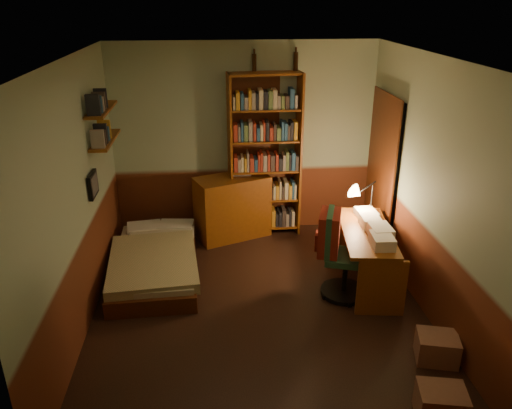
{
  "coord_description": "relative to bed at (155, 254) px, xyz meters",
  "views": [
    {
      "loc": [
        -0.44,
        -4.52,
        3.13
      ],
      "look_at": [
        0.0,
        0.25,
        1.1
      ],
      "focal_mm": 35.0,
      "sensor_mm": 36.0,
      "label": 1
    }
  ],
  "objects": [
    {
      "name": "floor",
      "position": [
        1.17,
        -0.82,
        -0.27
      ],
      "size": [
        3.5,
        4.0,
        0.02
      ],
      "primitive_type": "cube",
      "color": "black",
      "rests_on": "ground"
    },
    {
      "name": "ceiling",
      "position": [
        1.17,
        -0.82,
        2.35
      ],
      "size": [
        3.5,
        4.0,
        0.02
      ],
      "primitive_type": "cube",
      "color": "silver",
      "rests_on": "wall_back"
    },
    {
      "name": "wall_back",
      "position": [
        1.17,
        1.19,
        1.04
      ],
      "size": [
        3.5,
        0.02,
        2.6
      ],
      "primitive_type": "cube",
      "color": "#90A381",
      "rests_on": "ground"
    },
    {
      "name": "wall_left",
      "position": [
        -0.59,
        -0.82,
        1.04
      ],
      "size": [
        0.02,
        4.0,
        2.6
      ],
      "primitive_type": "cube",
      "color": "#90A381",
      "rests_on": "ground"
    },
    {
      "name": "wall_right",
      "position": [
        2.93,
        -0.82,
        1.04
      ],
      "size": [
        0.02,
        4.0,
        2.6
      ],
      "primitive_type": "cube",
      "color": "#90A381",
      "rests_on": "ground"
    },
    {
      "name": "wall_front",
      "position": [
        1.17,
        -2.83,
        1.04
      ],
      "size": [
        3.5,
        0.02,
        2.6
      ],
      "primitive_type": "cube",
      "color": "#90A381",
      "rests_on": "ground"
    },
    {
      "name": "doorway",
      "position": [
        2.89,
        0.48,
        0.74
      ],
      "size": [
        0.06,
        0.9,
        2.0
      ],
      "primitive_type": "cube",
      "color": "black",
      "rests_on": "ground"
    },
    {
      "name": "door_trim",
      "position": [
        2.85,
        0.48,
        0.74
      ],
      "size": [
        0.02,
        0.98,
        2.08
      ],
      "primitive_type": "cube",
      "color": "#401C0B",
      "rests_on": "ground"
    },
    {
      "name": "bed",
      "position": [
        0.0,
        0.0,
        0.0
      ],
      "size": [
        1.01,
        1.8,
        0.52
      ],
      "primitive_type": "cube",
      "rotation": [
        0.0,
        0.0,
        0.04
      ],
      "color": "#8A9059",
      "rests_on": "ground"
    },
    {
      "name": "dresser",
      "position": [
        0.98,
        0.95,
        0.17
      ],
      "size": [
        1.08,
        0.81,
        0.86
      ],
      "primitive_type": "cube",
      "rotation": [
        0.0,
        0.0,
        0.38
      ],
      "color": "brown",
      "rests_on": "ground"
    },
    {
      "name": "mini_stereo",
      "position": [
        1.12,
        1.07,
        0.67
      ],
      "size": [
        0.25,
        0.2,
        0.13
      ],
      "primitive_type": "cube",
      "rotation": [
        0.0,
        0.0,
        0.02
      ],
      "color": "#B2B2B7",
      "rests_on": "dresser"
    },
    {
      "name": "bookshelf",
      "position": [
        1.43,
        1.03,
        0.85
      ],
      "size": [
        0.98,
        0.39,
        2.22
      ],
      "primitive_type": "cube",
      "rotation": [
        0.0,
        0.0,
        0.1
      ],
      "color": "brown",
      "rests_on": "ground"
    },
    {
      "name": "bottle_left",
      "position": [
        1.3,
        1.14,
        2.06
      ],
      "size": [
        0.06,
        0.06,
        0.21
      ],
      "primitive_type": "cylinder",
      "rotation": [
        0.0,
        0.0,
        0.14
      ],
      "color": "black",
      "rests_on": "bookshelf"
    },
    {
      "name": "bottle_right",
      "position": [
        1.83,
        1.14,
        2.07
      ],
      "size": [
        0.08,
        0.08,
        0.23
      ],
      "primitive_type": "cylinder",
      "rotation": [
        0.0,
        0.0,
        0.36
      ],
      "color": "black",
      "rests_on": "bookshelf"
    },
    {
      "name": "desk",
      "position": [
        2.42,
        -0.45,
        0.08
      ],
      "size": [
        0.69,
        1.34,
        0.69
      ],
      "primitive_type": "cube",
      "rotation": [
        0.0,
        0.0,
        -0.13
      ],
      "color": "brown",
      "rests_on": "ground"
    },
    {
      "name": "paper_stack",
      "position": [
        2.5,
        -0.33,
        0.48
      ],
      "size": [
        0.22,
        0.29,
        0.11
      ],
      "primitive_type": "cube",
      "rotation": [
        0.0,
        0.0,
        -0.03
      ],
      "color": "silver",
      "rests_on": "desk"
    },
    {
      "name": "desk_lamp",
      "position": [
        2.61,
        0.03,
        0.73
      ],
      "size": [
        0.2,
        0.2,
        0.61
      ],
      "primitive_type": "cone",
      "rotation": [
        0.0,
        0.0,
        -0.08
      ],
      "color": "black",
      "rests_on": "desk"
    },
    {
      "name": "office_chair",
      "position": [
        2.15,
        -0.65,
        0.16
      ],
      "size": [
        0.52,
        0.48,
        0.85
      ],
      "primitive_type": "cube",
      "rotation": [
        0.0,
        0.0,
        -0.3
      ],
      "color": "#285031",
      "rests_on": "ground"
    },
    {
      "name": "red_jacket",
      "position": [
        1.94,
        -0.62,
        0.82
      ],
      "size": [
        0.29,
        0.43,
        0.47
      ],
      "primitive_type": "cube",
      "rotation": [
        0.0,
        0.0,
        0.21
      ],
      "color": "maroon",
      "rests_on": "office_chair"
    },
    {
      "name": "wall_shelf_lower",
      "position": [
        -0.47,
        0.28,
        1.34
      ],
      "size": [
        0.2,
        0.9,
        0.03
      ],
      "primitive_type": "cube",
      "color": "brown",
      "rests_on": "wall_left"
    },
    {
      "name": "wall_shelf_upper",
      "position": [
        -0.47,
        0.28,
        1.69
      ],
      "size": [
        0.2,
        0.9,
        0.03
      ],
      "primitive_type": "cube",
      "color": "brown",
      "rests_on": "wall_left"
    },
    {
      "name": "framed_picture",
      "position": [
        -0.55,
        -0.22,
        0.99
      ],
      "size": [
        0.04,
        0.32,
        0.26
      ],
      "primitive_type": "cube",
      "color": "black",
      "rests_on": "wall_left"
    },
    {
      "name": "cardboard_box_a",
      "position": [
        2.46,
        -2.47,
        -0.12
      ],
      "size": [
        0.42,
        0.36,
        0.28
      ],
      "primitive_type": "cube",
      "rotation": [
        0.0,
        0.0,
        -0.2
      ],
      "color": "#865B47",
      "rests_on": "ground"
    },
    {
      "name": "cardboard_box_b",
      "position": [
        2.73,
        -1.8,
        -0.13
      ],
      "size": [
        0.43,
        0.38,
        0.26
      ],
      "primitive_type": "cube",
      "rotation": [
        0.0,
        0.0,
        -0.26
      ],
      "color": "#865B47",
      "rests_on": "ground"
    }
  ]
}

